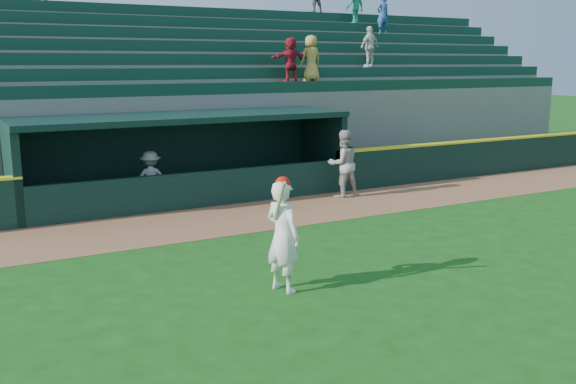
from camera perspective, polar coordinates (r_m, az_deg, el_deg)
name	(u,v)px	position (r m, az deg, el deg)	size (l,w,h in m)	color
ground	(329,275)	(12.10, 3.70, -7.37)	(120.00, 120.00, 0.00)	#154B12
warning_track	(225,219)	(16.27, -5.63, -2.45)	(40.00, 3.00, 0.01)	brown
field_wall_right	(517,155)	(24.76, 19.69, 3.13)	(15.50, 0.30, 1.20)	black
wall_stripe_right	(518,138)	(24.69, 19.78, 4.58)	(15.50, 0.32, 0.06)	yellow
dugout_player_front	(343,164)	(18.85, 4.91, 2.53)	(0.96, 0.75, 1.97)	#A3A39E
dugout_player_inside	(151,179)	(17.98, -12.08, 1.16)	(0.99, 0.57, 1.53)	#A9A9A4
dugout	(181,152)	(18.87, -9.47, 3.56)	(9.40, 2.80, 2.46)	#63625E
stands	(136,106)	(23.10, -13.38, 7.42)	(34.50, 6.25, 7.45)	slate
batter_at_plate	(283,234)	(11.01, -0.47, -3.80)	(0.66, 0.89, 2.03)	white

